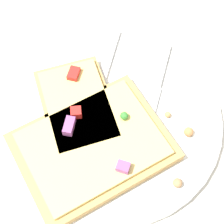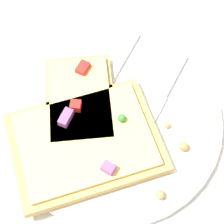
# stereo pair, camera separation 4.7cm
# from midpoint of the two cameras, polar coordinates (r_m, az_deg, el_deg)

# --- Properties ---
(ground_plane) EXTENTS (4.00, 4.00, 0.00)m
(ground_plane) POSITION_cam_midpoint_polar(r_m,az_deg,el_deg) (0.49, 2.74, -1.49)
(ground_plane) COLOR beige
(plate) EXTENTS (0.28, 0.28, 0.01)m
(plate) POSITION_cam_midpoint_polar(r_m,az_deg,el_deg) (0.48, 2.77, -1.16)
(plate) COLOR white
(plate) RESTS_ON ground
(fork) EXTENTS (0.15, 0.17, 0.01)m
(fork) POSITION_cam_midpoint_polar(r_m,az_deg,el_deg) (0.49, 0.91, 2.40)
(fork) COLOR silver
(fork) RESTS_ON plate
(knife) EXTENTS (0.15, 0.15, 0.01)m
(knife) POSITION_cam_midpoint_polar(r_m,az_deg,el_deg) (0.49, 9.72, 1.60)
(knife) COLOR silver
(knife) RESTS_ON plate
(pizza_slice_main) EXTENTS (0.18, 0.14, 0.03)m
(pizza_slice_main) POSITION_cam_midpoint_polar(r_m,az_deg,el_deg) (0.45, -1.15, -4.85)
(pizza_slice_main) COLOR tan
(pizza_slice_main) RESTS_ON plate
(pizza_slice_corner) EXTENTS (0.11, 0.15, 0.03)m
(pizza_slice_corner) POSITION_cam_midpoint_polar(r_m,az_deg,el_deg) (0.47, -2.10, 1.44)
(pizza_slice_corner) COLOR tan
(pizza_slice_corner) RESTS_ON plate
(crumb_scatter) EXTENTS (0.09, 0.10, 0.01)m
(crumb_scatter) POSITION_cam_midpoint_polar(r_m,az_deg,el_deg) (0.45, 9.95, -6.73)
(crumb_scatter) COLOR tan
(crumb_scatter) RESTS_ON plate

